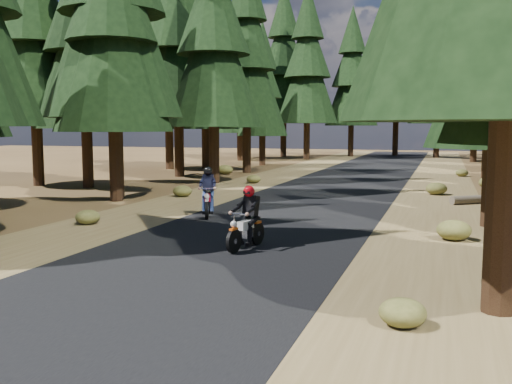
# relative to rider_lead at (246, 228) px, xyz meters

# --- Properties ---
(ground) EXTENTS (120.00, 120.00, 0.00)m
(ground) POSITION_rel_rider_lead_xyz_m (-0.46, 0.62, -0.50)
(ground) COLOR #442F18
(ground) RESTS_ON ground
(road) EXTENTS (6.00, 100.00, 0.01)m
(road) POSITION_rel_rider_lead_xyz_m (-0.46, 5.62, -0.49)
(road) COLOR black
(road) RESTS_ON ground
(shoulder_l) EXTENTS (3.20, 100.00, 0.01)m
(shoulder_l) POSITION_rel_rider_lead_xyz_m (-5.06, 5.62, -0.49)
(shoulder_l) COLOR brown
(shoulder_l) RESTS_ON ground
(shoulder_r) EXTENTS (3.20, 100.00, 0.01)m
(shoulder_r) POSITION_rel_rider_lead_xyz_m (4.14, 5.62, -0.49)
(shoulder_r) COLOR brown
(shoulder_r) RESTS_ON ground
(pine_forest) EXTENTS (34.59, 55.08, 16.32)m
(pine_forest) POSITION_rel_rider_lead_xyz_m (-0.48, 21.67, 7.40)
(pine_forest) COLOR black
(pine_forest) RESTS_ON ground
(understory_shrubs) EXTENTS (15.60, 32.71, 0.62)m
(understory_shrubs) POSITION_rel_rider_lead_xyz_m (0.87, 8.65, -0.23)
(understory_shrubs) COLOR #474C1E
(understory_shrubs) RESTS_ON ground
(rider_lead) EXTENTS (0.81, 1.71, 1.47)m
(rider_lead) POSITION_rel_rider_lead_xyz_m (0.00, 0.00, 0.00)
(rider_lead) COLOR white
(rider_lead) RESTS_ON road
(rider_follow) EXTENTS (1.10, 1.84, 1.58)m
(rider_follow) POSITION_rel_rider_lead_xyz_m (-2.76, 4.20, 0.04)
(rider_follow) COLOR maroon
(rider_follow) RESTS_ON road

